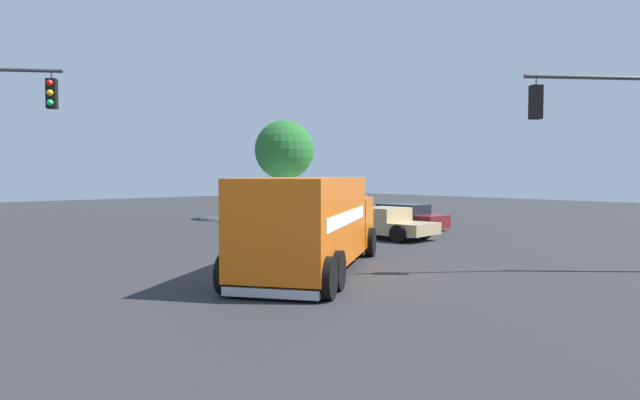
{
  "coord_description": "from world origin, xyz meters",
  "views": [
    {
      "loc": [
        10.6,
        13.36,
        2.89
      ],
      "look_at": [
        -0.34,
        1.29,
        2.13
      ],
      "focal_mm": 31.33,
      "sensor_mm": 36.0,
      "label": 1
    }
  ],
  "objects_px": {
    "delivery_truck": "(312,223)",
    "pedestrian_near_corner": "(363,203)",
    "traffic_light_secondary": "(627,139)",
    "shade_tree_near": "(284,150)",
    "sedan_maroon": "(405,217)",
    "pickup_tan": "(381,222)"
  },
  "relations": [
    {
      "from": "sedan_maroon",
      "to": "pedestrian_near_corner",
      "type": "bearing_deg",
      "value": -107.61
    },
    {
      "from": "delivery_truck",
      "to": "pedestrian_near_corner",
      "type": "distance_m",
      "value": 17.18
    },
    {
      "from": "traffic_light_secondary",
      "to": "shade_tree_near",
      "type": "xyz_separation_m",
      "value": [
        -4.7,
        -21.74,
        0.47
      ]
    },
    {
      "from": "traffic_light_secondary",
      "to": "shade_tree_near",
      "type": "distance_m",
      "value": 22.25
    },
    {
      "from": "pickup_tan",
      "to": "sedan_maroon",
      "type": "xyz_separation_m",
      "value": [
        -3.91,
        -1.78,
        -0.1
      ]
    },
    {
      "from": "sedan_maroon",
      "to": "pedestrian_near_corner",
      "type": "distance_m",
      "value": 4.61
    },
    {
      "from": "sedan_maroon",
      "to": "shade_tree_near",
      "type": "relative_size",
      "value": 0.71
    },
    {
      "from": "sedan_maroon",
      "to": "shade_tree_near",
      "type": "xyz_separation_m",
      "value": [
        0.71,
        -9.2,
        3.75
      ]
    },
    {
      "from": "pedestrian_near_corner",
      "to": "shade_tree_near",
      "type": "bearing_deg",
      "value": -66.62
    },
    {
      "from": "delivery_truck",
      "to": "pedestrian_near_corner",
      "type": "relative_size",
      "value": 4.85
    },
    {
      "from": "traffic_light_secondary",
      "to": "pickup_tan",
      "type": "xyz_separation_m",
      "value": [
        -1.5,
        -10.75,
        -3.18
      ]
    },
    {
      "from": "traffic_light_secondary",
      "to": "shade_tree_near",
      "type": "relative_size",
      "value": 0.96
    },
    {
      "from": "pickup_tan",
      "to": "pedestrian_near_corner",
      "type": "height_order",
      "value": "pedestrian_near_corner"
    },
    {
      "from": "delivery_truck",
      "to": "shade_tree_near",
      "type": "distance_m",
      "value": 19.46
    },
    {
      "from": "delivery_truck",
      "to": "pedestrian_near_corner",
      "type": "height_order",
      "value": "delivery_truck"
    },
    {
      "from": "traffic_light_secondary",
      "to": "pedestrian_near_corner",
      "type": "xyz_separation_m",
      "value": [
        -6.79,
        -16.9,
        -2.77
      ]
    },
    {
      "from": "delivery_truck",
      "to": "shade_tree_near",
      "type": "bearing_deg",
      "value": -126.19
    },
    {
      "from": "shade_tree_near",
      "to": "traffic_light_secondary",
      "type": "bearing_deg",
      "value": 77.8
    },
    {
      "from": "sedan_maroon",
      "to": "shade_tree_near",
      "type": "height_order",
      "value": "shade_tree_near"
    },
    {
      "from": "traffic_light_secondary",
      "to": "pickup_tan",
      "type": "bearing_deg",
      "value": -97.94
    },
    {
      "from": "sedan_maroon",
      "to": "pedestrian_near_corner",
      "type": "relative_size",
      "value": 2.52
    },
    {
      "from": "delivery_truck",
      "to": "pickup_tan",
      "type": "relative_size",
      "value": 1.58
    }
  ]
}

